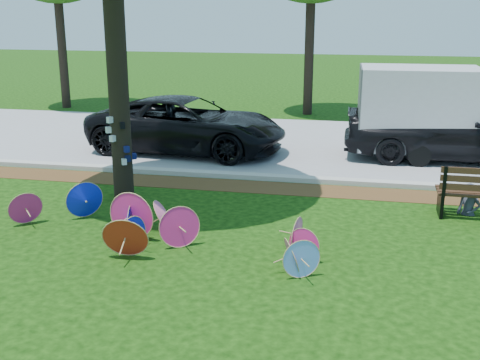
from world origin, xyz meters
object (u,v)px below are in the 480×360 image
object	(u,v)px
parasol_pile	(159,224)
black_van	(187,125)
dark_pickup	(444,127)
person_left	(471,185)
cargo_trailer	(418,108)

from	to	relation	value
parasol_pile	black_van	distance (m)	7.12
parasol_pile	dark_pickup	size ratio (longest dim) A/B	1.15
person_left	cargo_trailer	bearing A→B (deg)	114.50
person_left	black_van	bearing A→B (deg)	165.61
cargo_trailer	person_left	world-z (taller)	cargo_trailer
black_van	cargo_trailer	world-z (taller)	cargo_trailer
black_van	dark_pickup	xyz separation A→B (m)	(7.22, 0.47, 0.12)
parasol_pile	cargo_trailer	distance (m)	9.10
black_van	dark_pickup	distance (m)	7.24
dark_pickup	person_left	size ratio (longest dim) A/B	4.21
parasol_pile	person_left	world-z (taller)	person_left
black_van	dark_pickup	bearing A→B (deg)	-80.56
parasol_pile	black_van	size ratio (longest dim) A/B	1.08
black_van	cargo_trailer	bearing A→B (deg)	-79.34
parasol_pile	dark_pickup	world-z (taller)	dark_pickup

